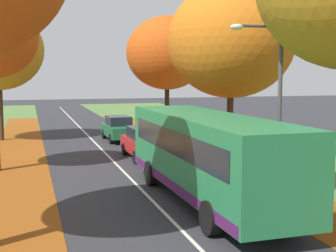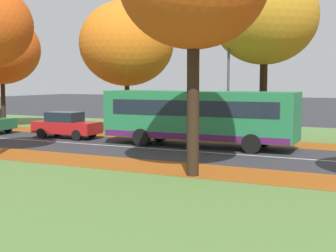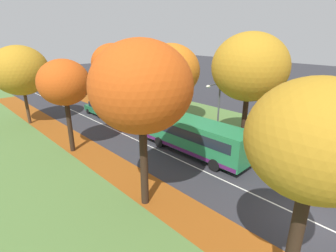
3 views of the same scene
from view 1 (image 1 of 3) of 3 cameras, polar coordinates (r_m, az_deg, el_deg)
leaf_litter_left at (r=19.13m, az=-18.11°, el=-7.14°), size 2.80×60.00×0.00m
grass_verge_right at (r=28.27m, az=11.45°, el=-2.69°), size 12.00×90.00×0.01m
leaf_litter_right at (r=20.97m, az=8.04°, el=-5.72°), size 2.80×60.00×0.00m
road_centre_line at (r=25.32m, az=-7.29°, el=-3.65°), size 0.12×80.00×0.01m
tree_right_mid at (r=23.56m, az=7.70°, el=10.26°), size 6.27×6.27×8.83m
tree_right_far at (r=33.92m, az=-0.12°, el=8.89°), size 5.85×5.85×8.54m
streetlamp_right at (r=15.81m, az=12.46°, el=3.92°), size 1.89×0.28×6.00m
bus at (r=16.01m, az=4.73°, el=-3.25°), size 2.77×10.43×2.98m
car_red_lead at (r=24.45m, az=-2.89°, el=-2.04°), size 1.84×4.23×1.62m
car_green_following at (r=31.09m, az=-6.00°, el=-0.29°), size 1.86×4.24×1.62m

